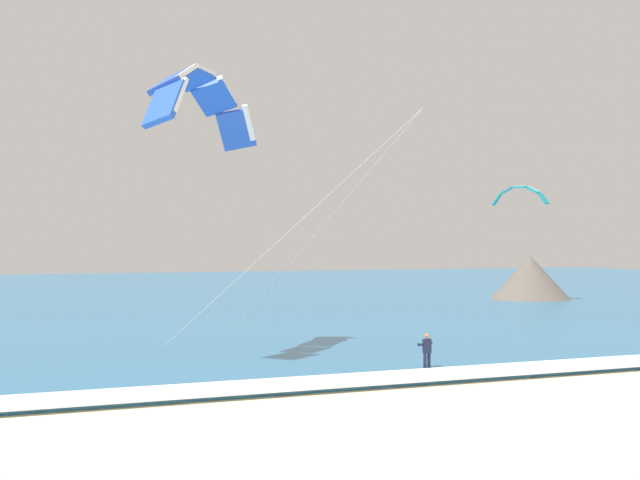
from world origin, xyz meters
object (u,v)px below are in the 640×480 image
at_px(surfboard, 427,372).
at_px(kite_primary, 199,98).
at_px(kite_distant, 520,193).
at_px(kitesurfer, 427,351).

height_order(surfboard, kite_primary, kite_primary).
xyz_separation_m(kite_primary, kite_distant, (35.95, 25.67, -2.06)).
bearing_deg(kitesurfer, kite_distant, 49.55).
distance_m(surfboard, kite_primary, 16.35).
xyz_separation_m(surfboard, kite_distant, (27.48, 32.25, 10.28)).
xyz_separation_m(surfboard, kitesurfer, (-0.00, 0.02, 0.91)).
xyz_separation_m(kitesurfer, kite_distant, (27.48, 32.23, 9.36)).
bearing_deg(kite_primary, kitesurfer, -37.78).
bearing_deg(kite_distant, kite_primary, -144.48).
distance_m(surfboard, kitesurfer, 0.91).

